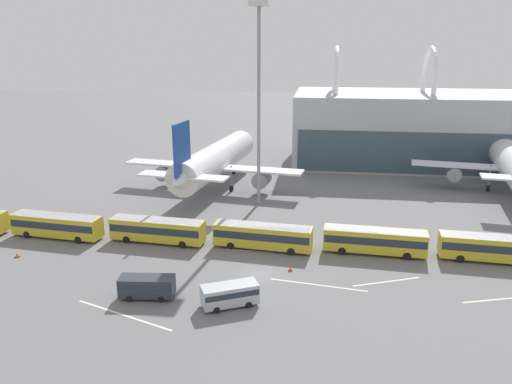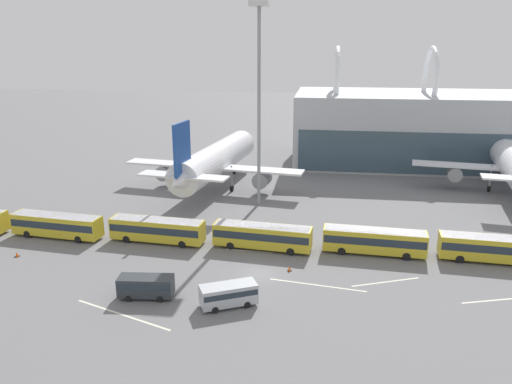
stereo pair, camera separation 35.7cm
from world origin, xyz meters
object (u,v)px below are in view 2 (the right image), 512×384
object	(u,v)px
shuttle_bus_4	(374,240)
shuttle_bus_5	(494,247)
traffic_cone_0	(289,268)
shuttle_bus_2	(157,229)
service_van_crossing	(228,293)
shuttle_bus_1	(57,224)
floodlight_mast	(259,68)
traffic_cone_1	(17,254)
airliner_at_gate_near	(215,160)
service_van_foreground	(146,285)
shuttle_bus_3	(262,235)

from	to	relation	value
shuttle_bus_4	shuttle_bus_5	size ratio (longest dim) A/B	1.00
traffic_cone_0	shuttle_bus_2	bearing A→B (deg)	160.36
shuttle_bus_5	service_van_crossing	size ratio (longest dim) A/B	2.12
shuttle_bus_1	floodlight_mast	distance (m)	37.49
shuttle_bus_1	service_van_crossing	xyz separation A→B (m)	(27.00, -15.28, -0.50)
shuttle_bus_1	shuttle_bus_2	size ratio (longest dim) A/B	1.00
shuttle_bus_1	traffic_cone_1	distance (m)	7.34
shuttle_bus_2	traffic_cone_0	distance (m)	19.49
traffic_cone_0	airliner_at_gate_near	bearing A→B (deg)	116.15
airliner_at_gate_near	floodlight_mast	size ratio (longest dim) A/B	1.16
floodlight_mast	traffic_cone_1	bearing A→B (deg)	-137.01
shuttle_bus_1	shuttle_bus_5	size ratio (longest dim) A/B	1.00
airliner_at_gate_near	shuttle_bus_4	distance (m)	37.53
airliner_at_gate_near	shuttle_bus_2	xyz separation A→B (m)	(-2.10, -26.46, -3.39)
floodlight_mast	service_van_foreground	bearing A→B (deg)	-102.75
shuttle_bus_3	shuttle_bus_5	xyz separation A→B (m)	(28.53, -0.15, 0.00)
shuttle_bus_1	traffic_cone_0	xyz separation A→B (m)	(32.56, -6.32, -1.54)
shuttle_bus_3	floodlight_mast	distance (m)	27.64
shuttle_bus_4	traffic_cone_1	size ratio (longest dim) A/B	21.72
shuttle_bus_4	service_van_foreground	bearing A→B (deg)	-144.85
shuttle_bus_4	traffic_cone_0	bearing A→B (deg)	-143.37
shuttle_bus_3	service_van_crossing	xyz separation A→B (m)	(-1.53, -15.16, -0.50)
service_van_foreground	traffic_cone_0	xyz separation A→B (m)	(14.50, 8.41, -1.05)
shuttle_bus_1	shuttle_bus_5	bearing A→B (deg)	5.77
shuttle_bus_2	service_van_foreground	distance (m)	15.43
shuttle_bus_5	service_van_foreground	size ratio (longest dim) A/B	2.20
floodlight_mast	traffic_cone_0	distance (m)	33.74
airliner_at_gate_near	shuttle_bus_5	xyz separation A→B (m)	(40.70, -26.94, -3.39)
airliner_at_gate_near	traffic_cone_1	distance (m)	38.50
airliner_at_gate_near	shuttle_bus_5	size ratio (longest dim) A/B	2.85
shuttle_bus_1	service_van_crossing	bearing A→B (deg)	-23.47
shuttle_bus_3	traffic_cone_0	size ratio (longest dim) A/B	18.73
service_van_crossing	traffic_cone_0	distance (m)	10.60
service_van_crossing	traffic_cone_0	world-z (taller)	service_van_crossing
service_van_crossing	shuttle_bus_2	bearing A→B (deg)	103.30
traffic_cone_0	traffic_cone_1	bearing A→B (deg)	-178.95
shuttle_bus_1	shuttle_bus_4	size ratio (longest dim) A/B	1.00
airliner_at_gate_near	shuttle_bus_1	size ratio (longest dim) A/B	2.84
traffic_cone_1	floodlight_mast	bearing A→B (deg)	42.99
traffic_cone_1	traffic_cone_0	bearing A→B (deg)	1.05
shuttle_bus_4	traffic_cone_0	size ratio (longest dim) A/B	18.65
airliner_at_gate_near	traffic_cone_0	distance (m)	37.08
floodlight_mast	shuttle_bus_2	bearing A→B (deg)	-121.75
service_van_foreground	service_van_crossing	size ratio (longest dim) A/B	0.96
shuttle_bus_1	traffic_cone_1	size ratio (longest dim) A/B	21.81
service_van_foreground	floodlight_mast	size ratio (longest dim) A/B	0.19
shuttle_bus_3	traffic_cone_1	xyz separation A→B (m)	(-30.26, -6.84, -1.60)
shuttle_bus_5	service_van_crossing	xyz separation A→B (m)	(-30.06, -15.01, -0.50)
airliner_at_gate_near	service_van_foreground	xyz separation A→B (m)	(1.69, -41.40, -3.88)
shuttle_bus_4	traffic_cone_0	xyz separation A→B (m)	(-10.23, -6.56, -1.54)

